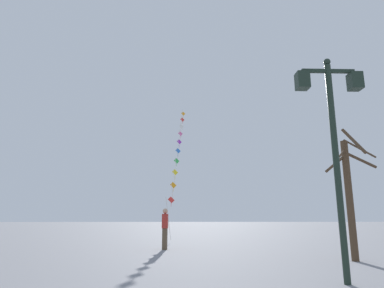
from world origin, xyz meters
name	(u,v)px	position (x,y,z in m)	size (l,w,h in m)	color
ground_plane	(187,240)	(0.00, 20.00, 0.00)	(160.00, 160.00, 0.00)	gray
twin_lantern_lamp_post	(333,122)	(3.09, 6.65, 3.45)	(1.52, 0.28, 4.98)	#1E2D23
kite_train	(178,153)	(-0.63, 22.07, 5.63)	(1.00, 12.97, 10.57)	brown
kite_flyer	(165,228)	(-1.02, 14.26, 0.90)	(0.26, 0.61, 1.71)	brown
bare_tree	(350,191)	(5.13, 10.22, 2.17)	(1.97, 1.34, 4.26)	#4C3826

